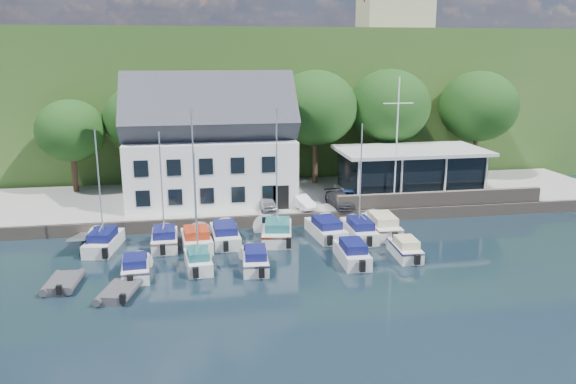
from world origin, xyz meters
name	(u,v)px	position (x,y,z in m)	size (l,w,h in m)	color
ground	(336,277)	(0.00, 0.00, 0.00)	(180.00, 180.00, 0.00)	black
quay	(289,199)	(0.00, 17.50, 0.50)	(60.00, 13.00, 1.00)	gray
quay_face	(302,219)	(0.00, 11.00, 0.50)	(60.00, 0.30, 1.00)	#62574E
hillside	(243,87)	(0.00, 62.00, 8.00)	(160.00, 75.00, 16.00)	#2C4F1D
field_patch	(283,37)	(8.00, 70.00, 16.15)	(50.00, 30.00, 0.30)	#5B6934
farmhouse	(395,7)	(22.00, 52.00, 20.10)	(10.40, 7.00, 8.20)	#C4B194
harbor_building	(210,151)	(-7.00, 16.50, 5.35)	(14.40, 8.20, 8.70)	white
club_pavilion	(410,171)	(11.00, 16.00, 3.05)	(13.20, 7.20, 4.10)	black
seawall	(441,198)	(12.00, 11.40, 1.60)	(18.00, 0.50, 1.20)	#62574E
gangway	(85,245)	(-16.50, 9.00, 0.00)	(1.20, 6.00, 1.40)	silver
car_silver	(266,202)	(-2.72, 12.84, 1.59)	(1.38, 3.44, 1.17)	#A6A6AB
car_white	(301,201)	(0.20, 12.64, 1.56)	(1.17, 3.37, 1.11)	white
car_dgrey	(340,199)	(3.52, 12.62, 1.57)	(1.61, 3.95, 1.15)	#2C2C31
car_blue	(348,197)	(4.40, 13.27, 1.60)	(1.38, 3.49, 1.19)	#2D4C8C
flagpole	(397,142)	(8.27, 12.55, 6.33)	(2.56, 0.20, 10.66)	white
tree_0	(72,146)	(-19.33, 21.73, 5.25)	(6.22, 6.22, 8.50)	#12330F
tree_1	(143,136)	(-13.11, 22.73, 5.84)	(7.09, 7.09, 9.69)	#12330F
tree_2	(238,133)	(-4.14, 22.27, 6.04)	(7.37, 7.37, 10.07)	#12330F
tree_3	(315,127)	(3.32, 21.48, 6.49)	(8.04, 8.04, 10.99)	#12330F
tree_4	(389,125)	(10.84, 21.72, 6.51)	(8.07, 8.07, 11.03)	#12330F
tree_5	(477,124)	(20.28, 21.69, 6.40)	(7.91, 7.91, 10.81)	#12330F
boat_r1_0	(99,187)	(-14.95, 7.74, 4.55)	(1.93, 6.38, 9.10)	silver
boat_r1_1	(162,185)	(-10.73, 7.60, 4.53)	(1.96, 5.73, 9.05)	silver
boat_r1_2	(194,185)	(-8.48, 7.10, 4.55)	(2.18, 5.73, 9.11)	silver
boat_r1_3	(225,232)	(-6.40, 7.91, 0.74)	(2.06, 6.69, 1.47)	silver
boat_r1_4	(277,177)	(-2.55, 7.76, 4.80)	(2.30, 6.71, 9.61)	silver
boat_r1_5	(326,227)	(1.20, 7.93, 0.74)	(2.11, 6.70, 1.48)	silver
boat_r1_6	(361,178)	(3.62, 7.28, 4.62)	(1.89, 6.86, 9.25)	silver
boat_r1_7	(382,223)	(5.62, 7.94, 0.78)	(2.11, 7.07, 1.56)	silver
boat_r2_0	(135,266)	(-12.29, 2.32, 0.69)	(1.79, 4.94, 1.38)	silver
boat_r2_1	(196,207)	(-8.43, 2.96, 4.14)	(1.66, 5.10, 8.29)	silver
boat_r2_2	(255,257)	(-4.79, 2.49, 0.70)	(1.75, 5.67, 1.39)	silver
boat_r2_3	(352,251)	(1.68, 2.46, 0.76)	(1.80, 5.95, 1.52)	silver
boat_r2_4	(405,247)	(5.53, 2.78, 0.69)	(1.65, 5.12, 1.38)	silver
dinghy_0	(63,281)	(-16.40, 1.30, 0.37)	(1.93, 3.21, 0.75)	#39393E
dinghy_1	(119,290)	(-12.96, -0.59, 0.37)	(1.91, 3.19, 0.74)	#39393E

